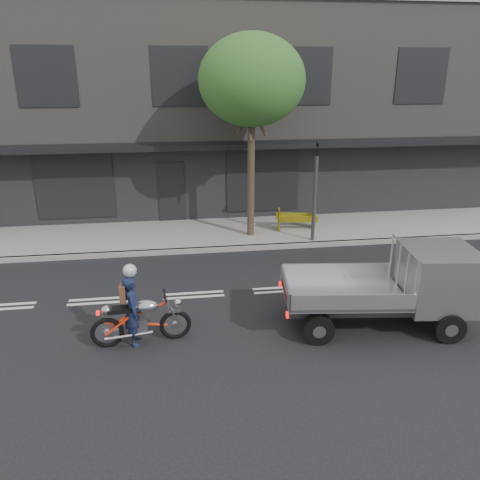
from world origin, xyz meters
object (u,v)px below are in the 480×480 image
Objects in this scene: street_tree at (252,81)px; rider at (133,310)px; traffic_light_pole at (315,197)px; flatbed_ute at (420,281)px; motorcycle at (141,319)px; construction_barrier at (298,220)px.

rider is (-3.55, -6.32, -4.49)m from street_tree.
street_tree is at bearing 156.97° from traffic_light_pole.
motorcycle is at bearing -174.07° from flatbed_ute.
rider is at bearing -119.32° from street_tree.
construction_barrier is at bearing 46.12° from motorcycle.
rider is at bearing -129.09° from construction_barrier.
traffic_light_pole is 1.56m from construction_barrier.
flatbed_ute is at bearing -81.37° from traffic_light_pole.
construction_barrier is at bearing 102.41° from traffic_light_pole.
flatbed_ute is (0.85, -5.57, -0.54)m from traffic_light_pole.
motorcycle reaches higher than construction_barrier.
motorcycle is 0.27m from rider.
rider is (-0.15, -0.00, 0.22)m from motorcycle.
traffic_light_pole reaches higher than flatbed_ute.
street_tree is at bearing -34.91° from rider.
construction_barrier is at bearing -44.69° from rider.
motorcycle is 1.36× the size of rider.
flatbed_ute is (6.24, -0.10, 0.55)m from motorcycle.
flatbed_ute is at bearing -6.47° from motorcycle.
street_tree is at bearing 120.72° from flatbed_ute.
street_tree reaches higher than construction_barrier.
street_tree reaches higher than traffic_light_pole.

